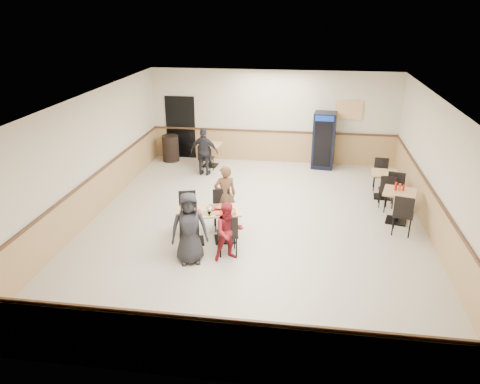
% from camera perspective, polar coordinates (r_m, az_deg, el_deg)
% --- Properties ---
extents(ground, '(10.00, 10.00, 0.00)m').
position_cam_1_polar(ground, '(11.18, 1.81, -4.11)').
color(ground, beige).
rests_on(ground, ground).
extents(room_shell, '(10.00, 10.00, 10.00)m').
position_cam_1_polar(room_shell, '(13.28, 10.75, 2.51)').
color(room_shell, silver).
rests_on(room_shell, ground).
extents(main_table, '(1.52, 1.04, 0.74)m').
position_cam_1_polar(main_table, '(10.29, -3.80, -3.53)').
color(main_table, black).
rests_on(main_table, ground).
extents(main_chairs, '(1.62, 1.89, 0.94)m').
position_cam_1_polar(main_chairs, '(10.29, -4.08, -3.66)').
color(main_chairs, black).
rests_on(main_chairs, ground).
extents(diner_woman_left, '(0.85, 0.68, 1.51)m').
position_cam_1_polar(diner_woman_left, '(9.40, -6.20, -4.41)').
color(diner_woman_left, black).
rests_on(diner_woman_left, ground).
extents(diner_woman_right, '(0.76, 0.69, 1.26)m').
position_cam_1_polar(diner_woman_right, '(9.50, -1.39, -4.84)').
color(diner_woman_right, maroon).
rests_on(diner_woman_right, ground).
extents(diner_man_opposite, '(0.63, 0.53, 1.47)m').
position_cam_1_polar(diner_man_opposite, '(10.99, -1.82, -0.39)').
color(diner_man_opposite, brown).
rests_on(diner_man_opposite, ground).
extents(lone_diner, '(0.88, 0.42, 1.47)m').
position_cam_1_polar(lone_diner, '(14.30, -4.38, 4.91)').
color(lone_diner, black).
rests_on(lone_diner, ground).
extents(tabletop_clutter, '(1.24, 0.85, 0.12)m').
position_cam_1_polar(tabletop_clutter, '(10.12, -3.83, -2.27)').
color(tabletop_clutter, '#BB0C0D').
rests_on(tabletop_clutter, main_table).
extents(side_table_near, '(0.90, 0.90, 0.79)m').
position_cam_1_polar(side_table_near, '(11.79, 18.77, -1.11)').
color(side_table_near, black).
rests_on(side_table_near, ground).
extents(side_table_near_chair_south, '(0.57, 0.57, 1.01)m').
position_cam_1_polar(side_table_near_chair_south, '(11.22, 19.27, -2.48)').
color(side_table_near_chair_south, black).
rests_on(side_table_near_chair_south, ground).
extents(side_table_near_chair_north, '(0.57, 0.57, 1.01)m').
position_cam_1_polar(side_table_near_chair_north, '(12.37, 18.29, -0.08)').
color(side_table_near_chair_north, black).
rests_on(side_table_near_chair_north, ground).
extents(side_table_far, '(0.73, 0.73, 0.72)m').
position_cam_1_polar(side_table_far, '(13.18, 17.12, 1.30)').
color(side_table_far, black).
rests_on(side_table_far, ground).
extents(side_table_far_chair_south, '(0.46, 0.46, 0.91)m').
position_cam_1_polar(side_table_far_chair_south, '(12.65, 17.46, 0.29)').
color(side_table_far_chair_south, black).
rests_on(side_table_far_chair_south, ground).
extents(side_table_far_chair_north, '(0.46, 0.46, 0.91)m').
position_cam_1_polar(side_table_far_chair_north, '(13.72, 16.79, 2.05)').
color(side_table_far_chair_north, black).
rests_on(side_table_far_chair_north, ground).
extents(condiment_caddy, '(0.23, 0.06, 0.20)m').
position_cam_1_polar(condiment_caddy, '(11.70, 18.79, 0.59)').
color(condiment_caddy, red).
rests_on(condiment_caddy, side_table_near).
extents(back_table, '(0.76, 0.76, 0.75)m').
position_cam_1_polar(back_table, '(15.16, -3.67, 4.98)').
color(back_table, black).
rests_on(back_table, ground).
extents(back_table_chair_lone, '(0.48, 0.48, 0.94)m').
position_cam_1_polar(back_table_chair_lone, '(14.61, -4.14, 4.21)').
color(back_table_chair_lone, black).
rests_on(back_table_chair_lone, ground).
extents(pepsi_cooler, '(0.74, 0.75, 1.79)m').
position_cam_1_polar(pepsi_cooler, '(15.13, 10.18, 6.21)').
color(pepsi_cooler, black).
rests_on(pepsi_cooler, ground).
extents(trash_bin, '(0.55, 0.55, 0.87)m').
position_cam_1_polar(trash_bin, '(15.85, -8.45, 5.29)').
color(trash_bin, black).
rests_on(trash_bin, ground).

